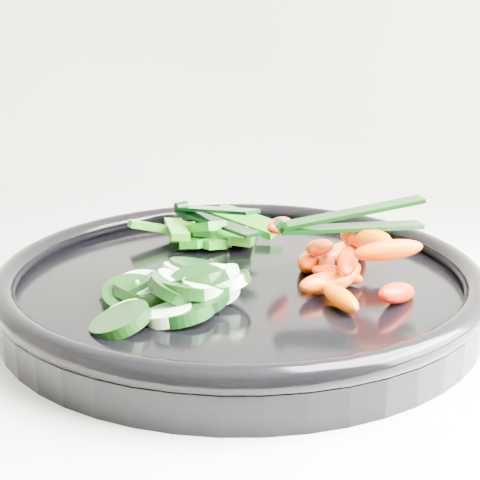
{
  "coord_description": "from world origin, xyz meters",
  "views": [
    {
      "loc": [
        0.46,
        1.12,
        1.14
      ],
      "look_at": [
        0.44,
        1.62,
        0.99
      ],
      "focal_mm": 50.0,
      "sensor_mm": 36.0,
      "label": 1
    }
  ],
  "objects": [
    {
      "name": "veggie_tray",
      "position": [
        0.44,
        1.62,
        0.95
      ],
      "size": [
        0.43,
        0.43,
        0.04
      ],
      "color": "black",
      "rests_on": "counter"
    },
    {
      "name": "cucumber_pile",
      "position": [
        0.4,
        1.56,
        0.96
      ],
      "size": [
        0.12,
        0.14,
        0.04
      ],
      "color": "black",
      "rests_on": "veggie_tray"
    },
    {
      "name": "carrot_pile",
      "position": [
        0.53,
        1.61,
        0.97
      ],
      "size": [
        0.12,
        0.16,
        0.06
      ],
      "color": "#EC5500",
      "rests_on": "veggie_tray"
    },
    {
      "name": "pepper_pile",
      "position": [
        0.41,
        1.71,
        0.96
      ],
      "size": [
        0.14,
        0.09,
        0.04
      ],
      "color": "#096609",
      "rests_on": "veggie_tray"
    },
    {
      "name": "tong_carrot",
      "position": [
        0.53,
        1.61,
        1.0
      ],
      "size": [
        0.11,
        0.04,
        0.02
      ],
      "color": "black",
      "rests_on": "carrot_pile"
    },
    {
      "name": "tong_pepper",
      "position": [
        0.42,
        1.71,
        0.98
      ],
      "size": [
        0.09,
        0.1,
        0.02
      ],
      "color": "black",
      "rests_on": "pepper_pile"
    }
  ]
}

